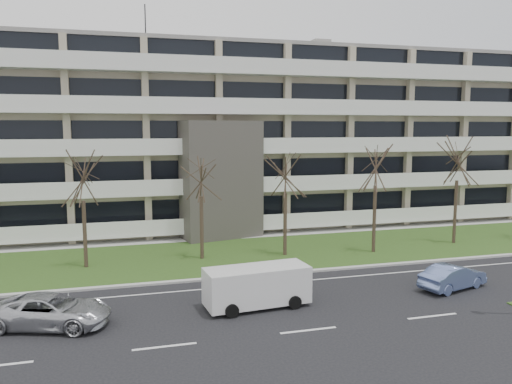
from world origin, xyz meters
name	(u,v)px	position (x,y,z in m)	size (l,w,h in m)	color
ground	(308,330)	(0.00, 0.00, 0.00)	(160.00, 160.00, 0.00)	black
grass_verge	(238,254)	(0.00, 13.00, 0.03)	(90.00, 10.00, 0.06)	#2E4A18
curb	(258,275)	(0.00, 8.00, 0.06)	(90.00, 0.35, 0.12)	#B2B2AD
sidewalk	(222,237)	(0.00, 18.50, 0.04)	(90.00, 2.00, 0.08)	#B2B2AD
lane_edge_line	(265,284)	(0.00, 6.50, 0.01)	(90.00, 0.12, 0.01)	white
apartment_building	(206,137)	(-0.01, 25.32, 7.61)	(60.50, 15.10, 18.75)	tan
silver_pickup	(51,311)	(-10.53, 3.31, 0.70)	(2.33, 5.05, 1.40)	silver
blue_sedan	(453,277)	(9.36, 3.11, 0.66)	(1.39, 4.00, 1.32)	#7289C6
white_van	(258,283)	(-1.29, 3.30, 1.15)	(5.12, 2.41, 1.93)	white
tree_2	(82,174)	(-9.65, 12.42, 5.74)	(3.69, 3.69, 7.38)	#382B21
tree_3	(201,172)	(-2.50, 12.55, 5.71)	(3.67, 3.67, 7.34)	#382B21
tree_4	(286,169)	(2.99, 12.02, 5.83)	(3.75, 3.75, 7.50)	#382B21
tree_5	(376,159)	(9.09, 11.21, 6.39)	(4.11, 4.11, 8.21)	#382B21
tree_6	(458,155)	(16.10, 12.03, 6.49)	(4.17, 4.17, 8.35)	#382B21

